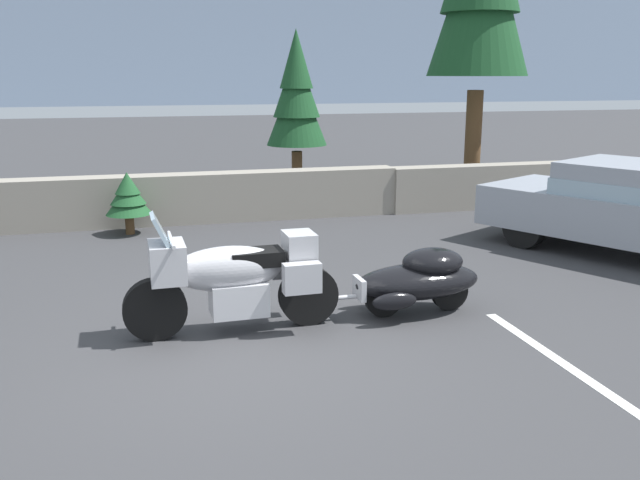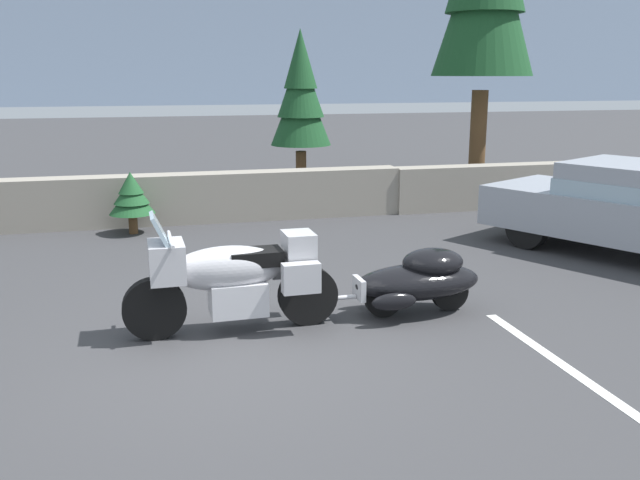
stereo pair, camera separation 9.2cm
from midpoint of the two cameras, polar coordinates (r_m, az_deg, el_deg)
ground_plane at (r=7.07m, az=-6.63°, el=-9.02°), size 80.00×80.00×0.00m
stone_guard_wall at (r=12.99m, az=-11.33°, el=3.29°), size 24.00×0.58×0.91m
distant_ridgeline at (r=102.91m, az=-14.23°, el=16.15°), size 240.00×80.00×16.00m
touring_motorcycle at (r=7.36m, az=-6.94°, el=-2.97°), size 2.31×0.77×1.33m
car_shaped_trailer at (r=8.01m, az=8.48°, el=-3.22°), size 2.21×0.79×0.76m
pine_tree_secondary at (r=15.15m, az=-1.44°, el=11.99°), size 1.31×1.31×3.65m
pine_sapling_near at (r=12.28m, az=-15.15°, el=3.60°), size 0.78×0.78×1.08m
parking_stripe_marker at (r=6.82m, az=21.52°, el=-10.79°), size 0.12×3.60×0.01m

